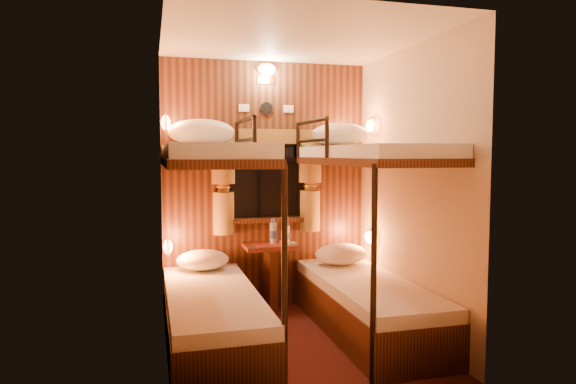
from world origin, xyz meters
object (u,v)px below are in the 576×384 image
object	(u,v)px
bunk_left	(212,277)
bottle_right	(287,235)
table	(271,269)
bottle_left	(273,233)
bunk_right	(367,268)

from	to	relation	value
bunk_left	bottle_right	world-z (taller)	bunk_left
table	bottle_right	world-z (taller)	bottle_right
table	bottle_left	xyz separation A→B (m)	(0.03, 0.02, 0.34)
bunk_right	table	bearing A→B (deg)	129.67
bunk_left	bunk_right	world-z (taller)	same
bunk_left	bunk_right	xyz separation A→B (m)	(1.30, 0.00, 0.00)
bunk_right	table	distance (m)	1.02
bunk_left	bottle_left	xyz separation A→B (m)	(0.68, 0.80, 0.20)
table	bottle_left	distance (m)	0.34
bunk_right	bottle_right	bearing A→B (deg)	123.93
bottle_left	bottle_right	distance (m)	0.13
bunk_left	table	size ratio (longest dim) A/B	2.90
table	bottle_right	size ratio (longest dim) A/B	3.07
bottle_left	table	bearing A→B (deg)	-149.42
bunk_left	bottle_right	size ratio (longest dim) A/B	8.91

